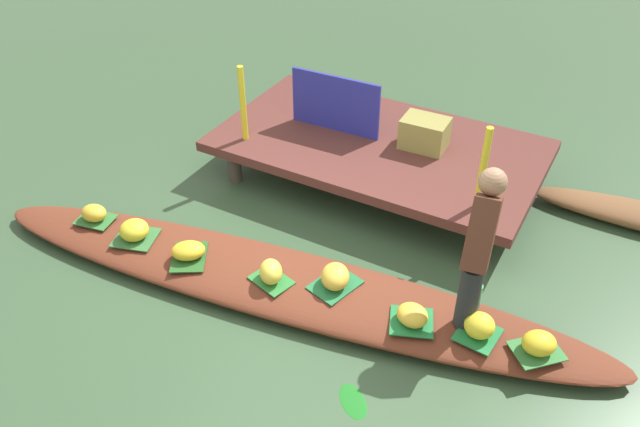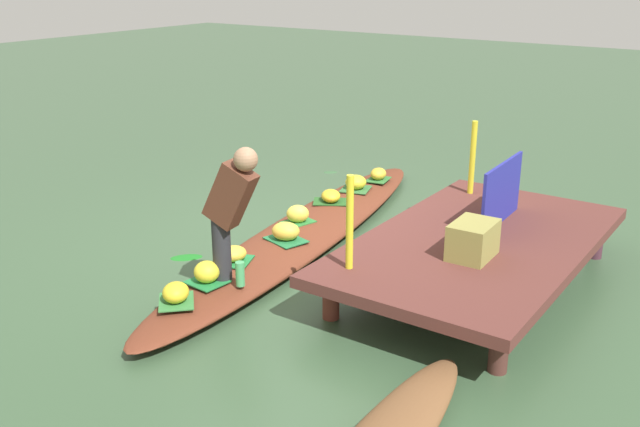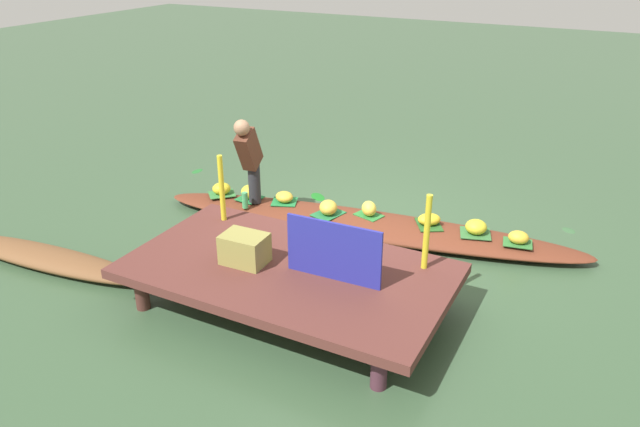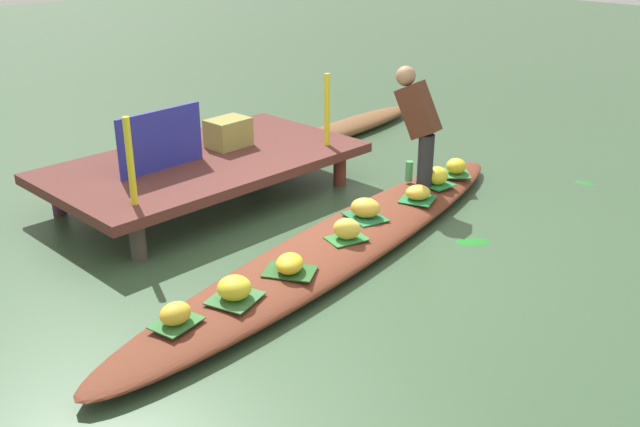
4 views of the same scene
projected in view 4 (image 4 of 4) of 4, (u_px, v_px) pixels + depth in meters
canal_water at (340, 254)px, 6.34m from camera, size 40.00×40.00×0.00m
dock_platform at (205, 163)px, 7.41m from camera, size 3.20×1.80×0.45m
vendor_boat at (340, 244)px, 6.31m from camera, size 5.57×1.58×0.18m
moored_boat at (350, 127)px, 9.75m from camera, size 2.78×0.68×0.18m
leaf_mat_0 at (235, 298)px, 5.24m from camera, size 0.43×0.42×0.01m
banana_bunch_0 at (234, 288)px, 5.20m from camera, size 0.26×0.26×0.17m
leaf_mat_1 at (347, 239)px, 6.19m from camera, size 0.38×0.32×0.01m
banana_bunch_1 at (347, 229)px, 6.15m from camera, size 0.29×0.30×0.19m
leaf_mat_2 at (418, 199)px, 7.04m from camera, size 0.41×0.41×0.01m
banana_bunch_2 at (418, 192)px, 7.01m from camera, size 0.32×0.30×0.14m
leaf_mat_3 at (176, 323)px, 4.92m from camera, size 0.37×0.31×0.01m
banana_bunch_3 at (175, 313)px, 4.89m from camera, size 0.26×0.22×0.15m
leaf_mat_4 at (456, 173)px, 7.74m from camera, size 0.44×0.44×0.01m
banana_bunch_4 at (456, 166)px, 7.70m from camera, size 0.32×0.32×0.16m
leaf_mat_5 at (437, 184)px, 7.42m from camera, size 0.32×0.34×0.01m
banana_bunch_5 at (437, 176)px, 7.39m from camera, size 0.30×0.30×0.19m
leaf_mat_6 at (365, 217)px, 6.63m from camera, size 0.39×0.45×0.01m
banana_bunch_6 at (365, 208)px, 6.59m from camera, size 0.32×0.35×0.18m
leaf_mat_7 at (290, 271)px, 5.62m from camera, size 0.44×0.48×0.01m
banana_bunch_7 at (290, 263)px, 5.60m from camera, size 0.35×0.34×0.14m
vendor_person at (418, 120)px, 7.17m from camera, size 0.24×0.51×1.21m
water_bottle at (409, 171)px, 7.49m from camera, size 0.08×0.08×0.21m
market_banner at (161, 140)px, 6.94m from camera, size 0.96×0.06×0.59m
railing_post_west at (130, 162)px, 6.06m from camera, size 0.06×0.06×0.78m
railing_post_east at (327, 110)px, 7.64m from camera, size 0.06×0.06×0.78m
produce_crate at (228, 133)px, 7.68m from camera, size 0.45×0.34×0.30m
drifting_plant_0 at (585, 183)px, 7.97m from camera, size 0.13×0.23×0.01m
drifting_plant_1 at (473, 242)px, 6.56m from camera, size 0.35×0.34×0.01m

